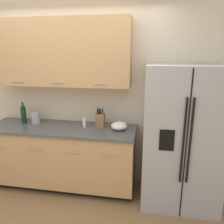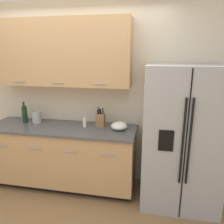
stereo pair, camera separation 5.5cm
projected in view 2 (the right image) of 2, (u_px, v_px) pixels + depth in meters
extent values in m
cube|color=beige|center=(82.00, 95.00, 3.24)|extent=(10.00, 0.05, 2.60)
cube|color=tan|center=(61.00, 53.00, 2.94)|extent=(1.90, 0.32, 0.88)
cylinder|color=#99999E|center=(19.00, 82.00, 2.98)|extent=(0.16, 0.01, 0.01)
cylinder|color=#99999E|center=(58.00, 83.00, 2.88)|extent=(0.16, 0.01, 0.01)
cylinder|color=#99999E|center=(100.00, 84.00, 2.78)|extent=(0.16, 0.01, 0.01)
cube|color=black|center=(65.00, 179.00, 3.31)|extent=(2.03, 0.54, 0.09)
cube|color=tan|center=(63.00, 154.00, 3.16)|extent=(2.07, 0.62, 0.78)
cube|color=#4C4C4C|center=(61.00, 128.00, 3.05)|extent=(2.10, 0.64, 0.03)
cylinder|color=#99999E|center=(0.00, 146.00, 2.94)|extent=(0.20, 0.01, 0.01)
cylinder|color=#99999E|center=(34.00, 149.00, 2.85)|extent=(0.20, 0.01, 0.01)
cylinder|color=#99999E|center=(70.00, 152.00, 2.76)|extent=(0.20, 0.01, 0.01)
cylinder|color=#99999E|center=(108.00, 155.00, 2.67)|extent=(0.20, 0.01, 0.01)
cube|color=#9E9EA0|center=(181.00, 137.00, 2.71)|extent=(0.93, 0.73, 1.77)
cube|color=black|center=(185.00, 150.00, 2.36)|extent=(0.01, 0.01, 1.74)
cylinder|color=black|center=(183.00, 142.00, 2.33)|extent=(0.02, 0.02, 0.97)
cylinder|color=black|center=(190.00, 143.00, 2.32)|extent=(0.02, 0.02, 0.97)
cube|color=black|center=(166.00, 141.00, 2.37)|extent=(0.16, 0.01, 0.24)
cube|color=olive|center=(100.00, 120.00, 3.04)|extent=(0.12, 0.11, 0.18)
cylinder|color=black|center=(98.00, 110.00, 3.03)|extent=(0.01, 0.03, 0.09)
cylinder|color=black|center=(98.00, 112.00, 3.00)|extent=(0.02, 0.03, 0.06)
cylinder|color=black|center=(101.00, 111.00, 3.02)|extent=(0.02, 0.03, 0.06)
cylinder|color=black|center=(100.00, 111.00, 2.99)|extent=(0.02, 0.04, 0.08)
cylinder|color=black|center=(103.00, 111.00, 3.02)|extent=(0.01, 0.03, 0.08)
cylinder|color=black|center=(25.00, 115.00, 3.22)|extent=(0.07, 0.07, 0.22)
sphere|color=black|center=(24.00, 107.00, 3.19)|extent=(0.07, 0.07, 0.07)
cylinder|color=black|center=(24.00, 106.00, 3.19)|extent=(0.02, 0.02, 0.07)
cylinder|color=black|center=(23.00, 103.00, 3.17)|extent=(0.03, 0.03, 0.02)
cylinder|color=silver|center=(85.00, 123.00, 3.02)|extent=(0.05, 0.05, 0.13)
cylinder|color=#B2B2B5|center=(84.00, 117.00, 3.00)|extent=(0.02, 0.02, 0.04)
cylinder|color=#B2B2B5|center=(85.00, 116.00, 2.99)|extent=(0.03, 0.01, 0.01)
cylinder|color=#A3A3A5|center=(37.00, 118.00, 3.21)|extent=(0.13, 0.13, 0.15)
cylinder|color=#A3A3A5|center=(36.00, 112.00, 3.19)|extent=(0.13, 0.13, 0.01)
sphere|color=#A3A3A5|center=(36.00, 111.00, 3.19)|extent=(0.02, 0.02, 0.02)
ellipsoid|color=white|center=(119.00, 126.00, 2.92)|extent=(0.22, 0.22, 0.11)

